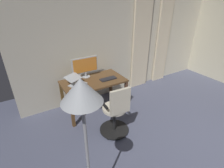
{
  "coord_description": "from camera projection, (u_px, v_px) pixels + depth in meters",
  "views": [
    {
      "loc": [
        2.57,
        0.51,
        2.34
      ],
      "look_at": [
        1.12,
        -1.91,
        0.88
      ],
      "focal_mm": 27.12,
      "sensor_mm": 36.0,
      "label": 1
    }
  ],
  "objects": [
    {
      "name": "curtain_left_panel",
      "position": [
        163.0,
        40.0,
        4.84
      ],
      "size": [
        0.44,
        0.06,
        2.49
      ],
      "primitive_type": "cube",
      "color": "beige",
      "rests_on": "ground"
    },
    {
      "name": "computer_keyboard",
      "position": [
        108.0,
        79.0,
        3.7
      ],
      "size": [
        0.37,
        0.15,
        0.02
      ],
      "primitive_type": "cube",
      "color": "#232328",
      "rests_on": "desk"
    },
    {
      "name": "desk",
      "position": [
        94.0,
        84.0,
        3.7
      ],
      "size": [
        1.35,
        0.75,
        0.73
      ],
      "color": "brown",
      "rests_on": "ground"
    },
    {
      "name": "back_room_partition",
      "position": [
        127.0,
        39.0,
        4.32
      ],
      "size": [
        5.54,
        0.1,
        2.75
      ],
      "primitive_type": "cube",
      "color": "beige",
      "rests_on": "ground"
    },
    {
      "name": "floor_lamp",
      "position": [
        83.0,
        109.0,
        1.35
      ],
      "size": [
        0.34,
        0.34,
        1.82
      ],
      "color": "black",
      "rests_on": "ground"
    },
    {
      "name": "computer_monitor",
      "position": [
        85.0,
        66.0,
        3.7
      ],
      "size": [
        0.6,
        0.18,
        0.46
      ],
      "color": "#B7BCC1",
      "rests_on": "desk"
    },
    {
      "name": "curtain_right_panel",
      "position": [
        141.0,
        43.0,
        4.47
      ],
      "size": [
        0.53,
        0.06,
        2.49
      ],
      "primitive_type": "cube",
      "color": "beige",
      "rests_on": "ground"
    },
    {
      "name": "laptop",
      "position": [
        76.0,
        82.0,
        3.47
      ],
      "size": [
        0.44,
        0.46,
        0.17
      ],
      "rotation": [
        0.0,
        0.0,
        0.43
      ],
      "color": "#B7BCC1",
      "rests_on": "desk"
    },
    {
      "name": "computer_mouse",
      "position": [
        71.0,
        91.0,
        3.2
      ],
      "size": [
        0.06,
        0.1,
        0.04
      ],
      "primitive_type": "ellipsoid",
      "color": "silver",
      "rests_on": "desk"
    },
    {
      "name": "office_chair",
      "position": [
        116.0,
        113.0,
        3.05
      ],
      "size": [
        0.56,
        0.56,
        1.03
      ],
      "rotation": [
        0.0,
        0.0,
        3.09
      ],
      "color": "black",
      "rests_on": "ground"
    }
  ]
}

